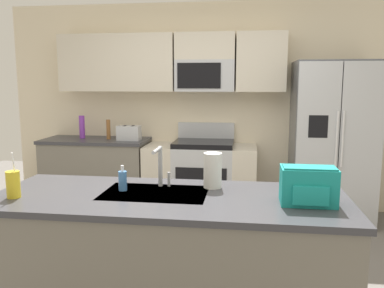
{
  "coord_description": "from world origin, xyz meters",
  "views": [
    {
      "loc": [
        0.5,
        -2.99,
        1.62
      ],
      "look_at": [
        0.0,
        0.6,
        1.05
      ],
      "focal_mm": 37.22,
      "sensor_mm": 36.0,
      "label": 1
    }
  ],
  "objects_px": {
    "toaster": "(129,133)",
    "soap_dispenser": "(123,180)",
    "refrigerator": "(332,142)",
    "paper_towel_roll": "(213,170)",
    "drink_cup_yellow": "(13,184)",
    "bottle_purple": "(82,127)",
    "range_oven": "(201,177)",
    "backpack": "(308,185)",
    "sink_faucet": "(160,163)",
    "pepper_mill": "(108,129)"
  },
  "relations": [
    {
      "from": "sink_faucet",
      "to": "soap_dispenser",
      "type": "distance_m",
      "value": 0.28
    },
    {
      "from": "backpack",
      "to": "toaster",
      "type": "bearing_deg",
      "value": 127.17
    },
    {
      "from": "refrigerator",
      "to": "sink_faucet",
      "type": "relative_size",
      "value": 6.56
    },
    {
      "from": "pepper_mill",
      "to": "bottle_purple",
      "type": "height_order",
      "value": "bottle_purple"
    },
    {
      "from": "paper_towel_roll",
      "to": "sink_faucet",
      "type": "bearing_deg",
      "value": -173.66
    },
    {
      "from": "paper_towel_roll",
      "to": "refrigerator",
      "type": "bearing_deg",
      "value": 59.89
    },
    {
      "from": "toaster",
      "to": "paper_towel_roll",
      "type": "xyz_separation_m",
      "value": [
        1.22,
        -2.09,
        0.03
      ]
    },
    {
      "from": "toaster",
      "to": "drink_cup_yellow",
      "type": "xyz_separation_m",
      "value": [
        0.01,
        -2.5,
        -0.0
      ]
    },
    {
      "from": "pepper_mill",
      "to": "soap_dispenser",
      "type": "distance_m",
      "value": 2.48
    },
    {
      "from": "range_oven",
      "to": "sink_faucet",
      "type": "bearing_deg",
      "value": -90.67
    },
    {
      "from": "drink_cup_yellow",
      "to": "paper_towel_roll",
      "type": "relative_size",
      "value": 1.2
    },
    {
      "from": "range_oven",
      "to": "pepper_mill",
      "type": "bearing_deg",
      "value": -179.88
    },
    {
      "from": "sink_faucet",
      "to": "paper_towel_roll",
      "type": "distance_m",
      "value": 0.36
    },
    {
      "from": "range_oven",
      "to": "soap_dispenser",
      "type": "relative_size",
      "value": 8.0
    },
    {
      "from": "bottle_purple",
      "to": "sink_faucet",
      "type": "distance_m",
      "value": 2.7
    },
    {
      "from": "backpack",
      "to": "sink_faucet",
      "type": "bearing_deg",
      "value": 164.76
    },
    {
      "from": "bottle_purple",
      "to": "drink_cup_yellow",
      "type": "distance_m",
      "value": 2.68
    },
    {
      "from": "bottle_purple",
      "to": "drink_cup_yellow",
      "type": "xyz_separation_m",
      "value": [
        0.66,
        -2.6,
        -0.06
      ]
    },
    {
      "from": "toaster",
      "to": "bottle_purple",
      "type": "xyz_separation_m",
      "value": [
        -0.65,
        0.1,
        0.05
      ]
    },
    {
      "from": "soap_dispenser",
      "to": "backpack",
      "type": "xyz_separation_m",
      "value": [
        1.18,
        -0.14,
        0.05
      ]
    },
    {
      "from": "soap_dispenser",
      "to": "paper_towel_roll",
      "type": "height_order",
      "value": "paper_towel_roll"
    },
    {
      "from": "toaster",
      "to": "paper_towel_roll",
      "type": "relative_size",
      "value": 1.17
    },
    {
      "from": "range_oven",
      "to": "drink_cup_yellow",
      "type": "height_order",
      "value": "drink_cup_yellow"
    },
    {
      "from": "sink_faucet",
      "to": "backpack",
      "type": "xyz_separation_m",
      "value": [
        0.95,
        -0.26,
        -0.05
      ]
    },
    {
      "from": "range_oven",
      "to": "drink_cup_yellow",
      "type": "bearing_deg",
      "value": -109.01
    },
    {
      "from": "toaster",
      "to": "soap_dispenser",
      "type": "height_order",
      "value": "toaster"
    },
    {
      "from": "toaster",
      "to": "soap_dispenser",
      "type": "bearing_deg",
      "value": -74.25
    },
    {
      "from": "refrigerator",
      "to": "paper_towel_roll",
      "type": "height_order",
      "value": "refrigerator"
    },
    {
      "from": "drink_cup_yellow",
      "to": "paper_towel_roll",
      "type": "xyz_separation_m",
      "value": [
        1.21,
        0.41,
        0.03
      ]
    },
    {
      "from": "sink_faucet",
      "to": "drink_cup_yellow",
      "type": "relative_size",
      "value": 0.98
    },
    {
      "from": "drink_cup_yellow",
      "to": "backpack",
      "type": "distance_m",
      "value": 1.81
    },
    {
      "from": "refrigerator",
      "to": "bottle_purple",
      "type": "relative_size",
      "value": 6.39
    },
    {
      "from": "refrigerator",
      "to": "toaster",
      "type": "relative_size",
      "value": 6.61
    },
    {
      "from": "paper_towel_roll",
      "to": "range_oven",
      "type": "bearing_deg",
      "value": 98.75
    },
    {
      "from": "refrigerator",
      "to": "backpack",
      "type": "relative_size",
      "value": 5.78
    },
    {
      "from": "toaster",
      "to": "paper_towel_roll",
      "type": "distance_m",
      "value": 2.42
    },
    {
      "from": "paper_towel_roll",
      "to": "backpack",
      "type": "height_order",
      "value": "paper_towel_roll"
    },
    {
      "from": "pepper_mill",
      "to": "backpack",
      "type": "distance_m",
      "value": 3.22
    },
    {
      "from": "paper_towel_roll",
      "to": "drink_cup_yellow",
      "type": "bearing_deg",
      "value": -161.24
    },
    {
      "from": "range_oven",
      "to": "sink_faucet",
      "type": "xyz_separation_m",
      "value": [
        -0.03,
        -2.19,
        0.62
      ]
    },
    {
      "from": "range_oven",
      "to": "paper_towel_roll",
      "type": "height_order",
      "value": "paper_towel_roll"
    },
    {
      "from": "toaster",
      "to": "soap_dispenser",
      "type": "distance_m",
      "value": 2.34
    },
    {
      "from": "range_oven",
      "to": "paper_towel_roll",
      "type": "relative_size",
      "value": 5.67
    },
    {
      "from": "paper_towel_roll",
      "to": "backpack",
      "type": "relative_size",
      "value": 0.75
    },
    {
      "from": "pepper_mill",
      "to": "bottle_purple",
      "type": "bearing_deg",
      "value": 172.85
    },
    {
      "from": "drink_cup_yellow",
      "to": "soap_dispenser",
      "type": "bearing_deg",
      "value": 22.21
    },
    {
      "from": "refrigerator",
      "to": "bottle_purple",
      "type": "height_order",
      "value": "refrigerator"
    },
    {
      "from": "toaster",
      "to": "drink_cup_yellow",
      "type": "height_order",
      "value": "drink_cup_yellow"
    },
    {
      "from": "range_oven",
      "to": "bottle_purple",
      "type": "xyz_separation_m",
      "value": [
        -1.54,
        0.04,
        0.6
      ]
    },
    {
      "from": "refrigerator",
      "to": "backpack",
      "type": "xyz_separation_m",
      "value": [
        -0.61,
        -2.37,
        0.09
      ]
    }
  ]
}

